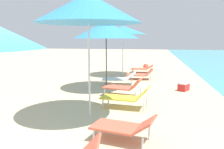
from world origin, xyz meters
name	(u,v)px	position (x,y,z in m)	size (l,w,h in m)	color
umbrella_second	(88,8)	(0.62, 3.51, 2.71)	(2.56, 2.56, 3.12)	silver
lounger_second_shoreside	(126,97)	(1.45, 4.48, 0.34)	(1.46, 0.76, 0.66)	yellow
lounger_second_inland	(124,126)	(1.65, 2.31, 0.31)	(1.34, 0.86, 0.55)	#D8593F
umbrella_third	(106,30)	(0.36, 6.92, 2.33)	(2.54, 2.54, 2.72)	#4C4C51
lounger_third_shoreside	(120,78)	(0.76, 7.86, 0.28)	(1.48, 0.77, 0.55)	white
lounger_third_inland	(124,86)	(1.20, 5.87, 0.35)	(1.44, 0.93, 0.67)	#D8593F
umbrella_farthest	(123,30)	(0.57, 10.37, 2.43)	(2.48, 2.48, 2.72)	silver
lounger_farthest_shoreside	(142,68)	(1.56, 11.60, 0.26)	(1.30, 0.70, 0.47)	#D8593F
lounger_farthest_inland	(140,74)	(1.58, 9.34, 0.26)	(1.32, 0.74, 0.55)	#D8593F
cooler_box	(184,87)	(3.37, 7.13, 0.16)	(0.50, 0.55, 0.32)	red
beach_ball	(146,66)	(1.71, 13.34, 0.18)	(0.35, 0.35, 0.35)	#E54C38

